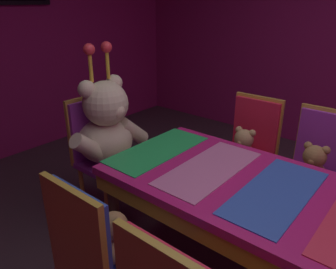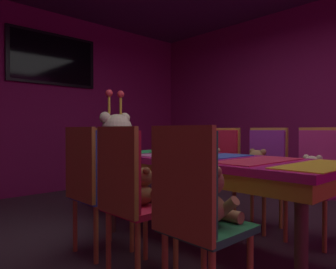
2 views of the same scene
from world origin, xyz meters
The scene contains 9 objects.
banquet_table centered at (0.00, 0.00, 0.65)m, with size 0.90×2.02×0.75m.
chair_left_2 centered at (-0.82, 0.53, 0.60)m, with size 0.42×0.41×0.98m.
teddy_left_2 centered at (-0.68, 0.53, 0.58)m, with size 0.23×0.30×0.29m.
chair_right_1 centered at (0.84, 0.01, 0.60)m, with size 0.42×0.41×0.98m.
teddy_right_1 centered at (0.69, 0.01, 0.60)m, with size 0.26×0.34×0.32m.
chair_right_2 centered at (0.82, 0.54, 0.60)m, with size 0.42×0.41×0.98m.
teddy_right_2 centered at (0.67, 0.54, 0.59)m, with size 0.25×0.33×0.31m.
throne_chair centered at (0.00, 1.54, 0.60)m, with size 0.41×0.42×0.98m.
king_teddy_bear centered at (0.00, 1.37, 0.77)m, with size 0.75×0.58×0.96m.
Camera 1 is at (-1.52, -0.51, 1.69)m, focal length 34.71 mm.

